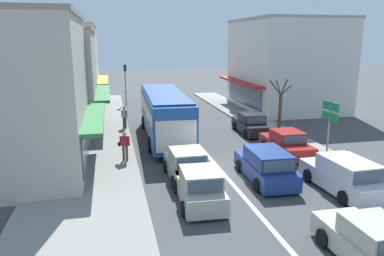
{
  "coord_description": "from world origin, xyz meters",
  "views": [
    {
      "loc": [
        -5.49,
        -17.62,
        6.68
      ],
      "look_at": [
        -0.48,
        4.94,
        1.2
      ],
      "focal_mm": 35.0,
      "sensor_mm": 36.0,
      "label": 1
    }
  ],
  "objects": [
    {
      "name": "directional_road_sign",
      "position": [
        5.75,
        -0.43,
        2.7
      ],
      "size": [
        0.1,
        1.4,
        3.6
      ],
      "color": "gray",
      "rests_on": "ground"
    },
    {
      "name": "shopfront_far_end",
      "position": [
        -10.18,
        21.16,
        4.07
      ],
      "size": [
        8.33,
        9.12,
        8.15
      ],
      "color": "silver",
      "rests_on": "ground"
    },
    {
      "name": "sidewalk_left",
      "position": [
        -6.8,
        6.0,
        0.07
      ],
      "size": [
        5.2,
        44.0,
        0.14
      ],
      "primitive_type": "cube",
      "color": "gray",
      "rests_on": "ground"
    },
    {
      "name": "parked_sedan_kerb_second",
      "position": [
        4.59,
        1.97,
        0.66
      ],
      "size": [
        1.91,
        4.21,
        1.47
      ],
      "color": "maroon",
      "rests_on": "ground"
    },
    {
      "name": "pedestrian_browsing_midblock",
      "position": [
        -4.49,
        10.39,
        1.07
      ],
      "size": [
        0.46,
        0.4,
        1.63
      ],
      "color": "#4C4742",
      "rests_on": "sidewalk_left"
    },
    {
      "name": "building_right_far",
      "position": [
        11.48,
        16.55,
        4.32
      ],
      "size": [
        9.47,
        11.05,
        8.64
      ],
      "color": "silver",
      "rests_on": "ground"
    },
    {
      "name": "wagon_queue_gap_filler",
      "position": [
        1.7,
        -1.66,
        0.75
      ],
      "size": [
        2.07,
        4.57,
        1.58
      ],
      "color": "navy",
      "rests_on": "ground"
    },
    {
      "name": "hatchback_adjacent_lane_lead",
      "position": [
        -2.04,
        -3.56,
        0.71
      ],
      "size": [
        1.94,
        3.77,
        1.54
      ],
      "color": "#B7B29E",
      "rests_on": "ground"
    },
    {
      "name": "ground_plane",
      "position": [
        0.0,
        0.0,
        0.0
      ],
      "size": [
        140.0,
        140.0,
        0.0
      ],
      "primitive_type": "plane",
      "color": "#3F3F42"
    },
    {
      "name": "shopfront_mid_block",
      "position": [
        -10.18,
        11.54,
        3.73
      ],
      "size": [
        8.53,
        9.49,
        7.48
      ],
      "color": "beige",
      "rests_on": "ground"
    },
    {
      "name": "parked_sedan_kerb_third",
      "position": [
        4.48,
        7.35,
        0.66
      ],
      "size": [
        1.99,
        4.25,
        1.47
      ],
      "color": "black",
      "rests_on": "ground"
    },
    {
      "name": "sedan_queue_far_back",
      "position": [
        2.01,
        -8.97,
        0.66
      ],
      "size": [
        1.9,
        4.2,
        1.47
      ],
      "color": "#B7B29E",
      "rests_on": "ground"
    },
    {
      "name": "city_bus",
      "position": [
        -1.9,
        7.15,
        1.88
      ],
      "size": [
        2.98,
        10.93,
        3.23
      ],
      "color": "#1E4C99",
      "rests_on": "ground"
    },
    {
      "name": "kerb_right",
      "position": [
        6.2,
        6.0,
        0.06
      ],
      "size": [
        2.8,
        44.0,
        0.12
      ],
      "primitive_type": "cube",
      "color": "gray",
      "rests_on": "ground"
    },
    {
      "name": "shopfront_corner_near",
      "position": [
        -10.18,
        2.23,
        4.0
      ],
      "size": [
        7.8,
        8.76,
        8.0
      ],
      "color": "beige",
      "rests_on": "ground"
    },
    {
      "name": "pedestrian_with_handbag_near",
      "position": [
        -4.82,
        2.51,
        1.07
      ],
      "size": [
        0.66,
        0.39,
        1.63
      ],
      "color": "#4C4742",
      "rests_on": "sidewalk_left"
    },
    {
      "name": "parked_wagon_kerb_front",
      "position": [
        4.57,
        -3.71,
        0.75
      ],
      "size": [
        2.04,
        4.55,
        1.58
      ],
      "color": "silver",
      "rests_on": "ground"
    },
    {
      "name": "traffic_light_downstreet",
      "position": [
        -3.84,
        21.38,
        2.85
      ],
      "size": [
        0.33,
        0.24,
        4.2
      ],
      "color": "gray",
      "rests_on": "ground"
    },
    {
      "name": "hatchback_behind_bus_mid",
      "position": [
        -2.01,
        -0.7,
        0.71
      ],
      "size": [
        1.85,
        3.72,
        1.54
      ],
      "color": "#B7B29E",
      "rests_on": "ground"
    },
    {
      "name": "lane_centre_line",
      "position": [
        0.0,
        4.0,
        0.0
      ],
      "size": [
        0.2,
        28.0,
        0.01
      ],
      "primitive_type": "cube",
      "color": "silver",
      "rests_on": "ground"
    },
    {
      "name": "street_tree_right",
      "position": [
        6.27,
        6.5,
        1.9
      ],
      "size": [
        1.77,
        1.75,
        4.1
      ],
      "color": "brown",
      "rests_on": "ground"
    }
  ]
}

